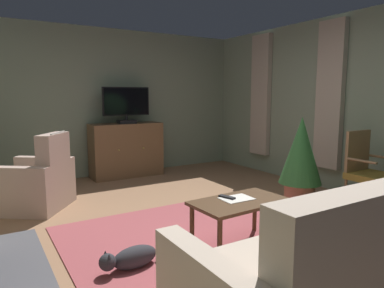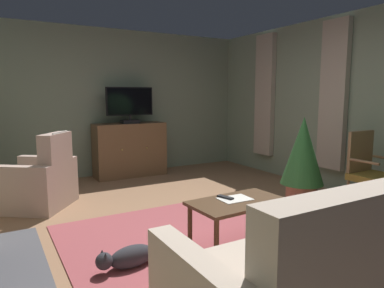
{
  "view_description": "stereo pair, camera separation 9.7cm",
  "coord_description": "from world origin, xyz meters",
  "px_view_note": "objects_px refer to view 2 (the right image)",
  "views": [
    {
      "loc": [
        -2.02,
        -3.12,
        1.44
      ],
      "look_at": [
        0.01,
        0.21,
        0.89
      ],
      "focal_mm": 32.78,
      "sensor_mm": 36.0,
      "label": 1
    },
    {
      "loc": [
        -1.94,
        -3.17,
        1.44
      ],
      "look_at": [
        0.01,
        0.21,
        0.89
      ],
      "focal_mm": 32.78,
      "sensor_mm": 36.0,
      "label": 2
    }
  ],
  "objects_px": {
    "side_chair_far_end": "(370,170)",
    "coffee_table": "(238,207)",
    "tv_cabinet": "(130,151)",
    "folded_newspaper": "(235,199)",
    "tv_remote": "(225,197)",
    "sofa_floral": "(338,273)",
    "television": "(130,104)",
    "cat": "(128,257)",
    "potted_plant_leafy_by_curtain": "(303,158)",
    "armchair_angled_to_table": "(38,183)"
  },
  "relations": [
    {
      "from": "side_chair_far_end",
      "to": "coffee_table",
      "type": "bearing_deg",
      "value": -179.6
    },
    {
      "from": "tv_cabinet",
      "to": "folded_newspaper",
      "type": "relative_size",
      "value": 4.16
    },
    {
      "from": "tv_remote",
      "to": "tv_cabinet",
      "type": "bearing_deg",
      "value": -20.97
    },
    {
      "from": "tv_cabinet",
      "to": "sofa_floral",
      "type": "relative_size",
      "value": 0.58
    },
    {
      "from": "television",
      "to": "sofa_floral",
      "type": "bearing_deg",
      "value": -93.44
    },
    {
      "from": "cat",
      "to": "television",
      "type": "bearing_deg",
      "value": 69.37
    },
    {
      "from": "folded_newspaper",
      "to": "tv_remote",
      "type": "bearing_deg",
      "value": 139.69
    },
    {
      "from": "tv_cabinet",
      "to": "cat",
      "type": "height_order",
      "value": "tv_cabinet"
    },
    {
      "from": "coffee_table",
      "to": "potted_plant_leafy_by_curtain",
      "type": "height_order",
      "value": "potted_plant_leafy_by_curtain"
    },
    {
      "from": "television",
      "to": "tv_cabinet",
      "type": "bearing_deg",
      "value": 90.0
    },
    {
      "from": "armchair_angled_to_table",
      "to": "side_chair_far_end",
      "type": "distance_m",
      "value": 4.17
    },
    {
      "from": "folded_newspaper",
      "to": "cat",
      "type": "relative_size",
      "value": 0.41
    },
    {
      "from": "armchair_angled_to_table",
      "to": "television",
      "type": "bearing_deg",
      "value": 32.88
    },
    {
      "from": "tv_cabinet",
      "to": "potted_plant_leafy_by_curtain",
      "type": "distance_m",
      "value": 3.1
    },
    {
      "from": "armchair_angled_to_table",
      "to": "cat",
      "type": "bearing_deg",
      "value": -78.17
    },
    {
      "from": "television",
      "to": "cat",
      "type": "height_order",
      "value": "television"
    },
    {
      "from": "tv_cabinet",
      "to": "armchair_angled_to_table",
      "type": "height_order",
      "value": "armchair_angled_to_table"
    },
    {
      "from": "tv_remote",
      "to": "sofa_floral",
      "type": "xyz_separation_m",
      "value": [
        -0.04,
        -1.3,
        -0.15
      ]
    },
    {
      "from": "tv_cabinet",
      "to": "potted_plant_leafy_by_curtain",
      "type": "relative_size",
      "value": 1.07
    },
    {
      "from": "tv_remote",
      "to": "sofa_floral",
      "type": "height_order",
      "value": "sofa_floral"
    },
    {
      "from": "sofa_floral",
      "to": "side_chair_far_end",
      "type": "xyz_separation_m",
      "value": [
        2.12,
        1.19,
        0.21
      ]
    },
    {
      "from": "armchair_angled_to_table",
      "to": "sofa_floral",
      "type": "bearing_deg",
      "value": -68.21
    },
    {
      "from": "tv_cabinet",
      "to": "coffee_table",
      "type": "bearing_deg",
      "value": -92.81
    },
    {
      "from": "television",
      "to": "armchair_angled_to_table",
      "type": "distance_m",
      "value": 2.19
    },
    {
      "from": "tv_cabinet",
      "to": "armchair_angled_to_table",
      "type": "xyz_separation_m",
      "value": [
        -1.65,
        -1.12,
        -0.14
      ]
    },
    {
      "from": "tv_remote",
      "to": "cat",
      "type": "xyz_separation_m",
      "value": [
        -0.97,
        0.02,
        -0.37
      ]
    },
    {
      "from": "tv_cabinet",
      "to": "tv_remote",
      "type": "relative_size",
      "value": 7.34
    },
    {
      "from": "potted_plant_leafy_by_curtain",
      "to": "cat",
      "type": "relative_size",
      "value": 1.62
    },
    {
      "from": "tv_remote",
      "to": "armchair_angled_to_table",
      "type": "relative_size",
      "value": 0.15
    },
    {
      "from": "television",
      "to": "coffee_table",
      "type": "distance_m",
      "value": 3.45
    },
    {
      "from": "tv_cabinet",
      "to": "potted_plant_leafy_by_curtain",
      "type": "xyz_separation_m",
      "value": [
        1.28,
        -2.82,
        0.2
      ]
    },
    {
      "from": "tv_remote",
      "to": "cat",
      "type": "distance_m",
      "value": 1.04
    },
    {
      "from": "coffee_table",
      "to": "armchair_angled_to_table",
      "type": "bearing_deg",
      "value": 123.22
    },
    {
      "from": "tv_cabinet",
      "to": "potted_plant_leafy_by_curtain",
      "type": "height_order",
      "value": "potted_plant_leafy_by_curtain"
    },
    {
      "from": "folded_newspaper",
      "to": "potted_plant_leafy_by_curtain",
      "type": "relative_size",
      "value": 0.26
    },
    {
      "from": "side_chair_far_end",
      "to": "potted_plant_leafy_by_curtain",
      "type": "relative_size",
      "value": 0.85
    },
    {
      "from": "tv_cabinet",
      "to": "side_chair_far_end",
      "type": "relative_size",
      "value": 1.25
    },
    {
      "from": "side_chair_far_end",
      "to": "potted_plant_leafy_by_curtain",
      "type": "xyz_separation_m",
      "value": [
        -0.57,
        0.55,
        0.12
      ]
    },
    {
      "from": "sofa_floral",
      "to": "potted_plant_leafy_by_curtain",
      "type": "distance_m",
      "value": 2.36
    },
    {
      "from": "sofa_floral",
      "to": "cat",
      "type": "relative_size",
      "value": 2.96
    },
    {
      "from": "television",
      "to": "side_chair_far_end",
      "type": "relative_size",
      "value": 0.83
    },
    {
      "from": "coffee_table",
      "to": "potted_plant_leafy_by_curtain",
      "type": "distance_m",
      "value": 1.57
    },
    {
      "from": "coffee_table",
      "to": "side_chair_far_end",
      "type": "xyz_separation_m",
      "value": [
        2.02,
        0.01,
        0.13
      ]
    },
    {
      "from": "coffee_table",
      "to": "side_chair_far_end",
      "type": "distance_m",
      "value": 2.02
    },
    {
      "from": "side_chair_far_end",
      "to": "potted_plant_leafy_by_curtain",
      "type": "distance_m",
      "value": 0.8
    },
    {
      "from": "armchair_angled_to_table",
      "to": "side_chair_far_end",
      "type": "xyz_separation_m",
      "value": [
        3.5,
        -2.25,
        0.21
      ]
    },
    {
      "from": "tv_cabinet",
      "to": "side_chair_far_end",
      "type": "bearing_deg",
      "value": -61.17
    },
    {
      "from": "tv_cabinet",
      "to": "coffee_table",
      "type": "relative_size",
      "value": 1.35
    },
    {
      "from": "side_chair_far_end",
      "to": "cat",
      "type": "xyz_separation_m",
      "value": [
        -3.05,
        0.12,
        -0.43
      ]
    },
    {
      "from": "television",
      "to": "armchair_angled_to_table",
      "type": "relative_size",
      "value": 0.74
    }
  ]
}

